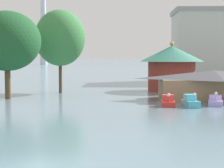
# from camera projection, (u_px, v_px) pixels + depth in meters

# --- Properties ---
(ground_plane) EXTENTS (2000.00, 2000.00, 0.00)m
(ground_plane) POSITION_uv_depth(u_px,v_px,m) (33.00, 166.00, 21.28)
(ground_plane) COLOR slate
(pedal_boat_red) EXTENTS (1.64, 2.49, 1.63)m
(pedal_boat_red) POSITION_uv_depth(u_px,v_px,m) (168.00, 102.00, 46.92)
(pedal_boat_red) COLOR red
(pedal_boat_red) RESTS_ON ground
(pedal_boat_cyan) EXTENTS (1.91, 2.85, 1.74)m
(pedal_boat_cyan) POSITION_uv_depth(u_px,v_px,m) (191.00, 102.00, 46.22)
(pedal_boat_cyan) COLOR #4CB7CC
(pedal_boat_cyan) RESTS_ON ground
(pedal_boat_lavender) EXTENTS (2.14, 3.04, 1.73)m
(pedal_boat_lavender) POSITION_uv_depth(u_px,v_px,m) (215.00, 101.00, 47.64)
(pedal_boat_lavender) COLOR #B299D8
(pedal_boat_lavender) RESTS_ON ground
(boathouse) EXTENTS (15.12, 8.75, 3.99)m
(boathouse) POSITION_uv_depth(u_px,v_px,m) (213.00, 84.00, 53.60)
(boathouse) COLOR #9E7F5B
(boathouse) RESTS_ON ground
(green_roof_pavilion) EXTENTS (10.77, 10.77, 8.31)m
(green_roof_pavilion) POSITION_uv_depth(u_px,v_px,m) (172.00, 65.00, 67.51)
(green_roof_pavilion) COLOR #993328
(green_roof_pavilion) RESTS_ON ground
(shoreline_tree_tall_left) EXTENTS (9.21, 9.21, 12.01)m
(shoreline_tree_tall_left) POSITION_uv_depth(u_px,v_px,m) (7.00, 41.00, 54.45)
(shoreline_tree_tall_left) COLOR brown
(shoreline_tree_tall_left) RESTS_ON ground
(shoreline_tree_mid) EXTENTS (7.99, 7.99, 13.23)m
(shoreline_tree_mid) POSITION_uv_depth(u_px,v_px,m) (60.00, 38.00, 63.61)
(shoreline_tree_mid) COLOR brown
(shoreline_tree_mid) RESTS_ON ground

